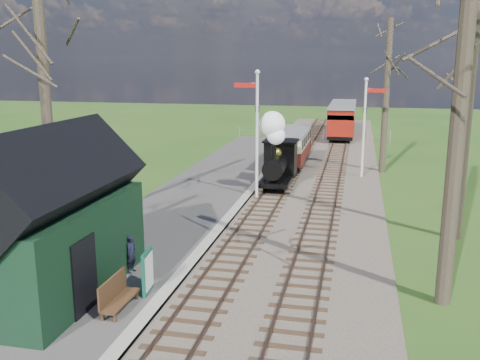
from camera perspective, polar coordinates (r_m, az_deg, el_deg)
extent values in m
ellipsoid|color=#385B23|center=(77.63, -9.98, -3.49)|extent=(57.60, 36.00, 16.20)
ellipsoid|color=#385B23|center=(78.03, 16.35, -6.26)|extent=(70.40, 44.00, 19.80)
ellipsoid|color=#385B23|center=(82.94, 3.69, -3.44)|extent=(64.00, 40.00, 18.00)
cube|color=brown|center=(31.58, 7.38, 0.52)|extent=(8.00, 60.00, 0.10)
cube|color=brown|center=(31.77, 4.15, 0.83)|extent=(0.07, 60.00, 0.12)
cube|color=brown|center=(31.64, 5.94, 0.75)|extent=(0.07, 60.00, 0.12)
cube|color=#38281C|center=(31.71, 5.04, 0.71)|extent=(1.60, 60.00, 0.09)
cube|color=brown|center=(31.51, 8.83, 0.61)|extent=(0.07, 60.00, 0.12)
cube|color=brown|center=(31.47, 10.65, 0.53)|extent=(0.07, 60.00, 0.12)
cube|color=#38281C|center=(31.49, 9.74, 0.49)|extent=(1.60, 60.00, 0.09)
cube|color=#474442|center=(24.84, -5.45, -2.67)|extent=(5.00, 44.00, 0.20)
cube|color=#B2AD9E|center=(24.25, -0.26, -2.98)|extent=(0.40, 44.00, 0.21)
cube|color=black|center=(16.06, -19.40, -6.82)|extent=(3.00, 6.00, 2.60)
cube|color=black|center=(15.56, -19.90, -0.38)|extent=(3.25, 6.30, 3.25)
cube|color=black|center=(14.62, -16.24, -9.80)|extent=(0.06, 1.20, 2.00)
cylinder|color=silver|center=(25.47, 1.82, 4.43)|extent=(0.14, 0.14, 6.00)
sphere|color=silver|center=(25.21, 1.87, 11.42)|extent=(0.24, 0.24, 0.24)
cube|color=#B7140F|center=(25.33, 0.62, 10.08)|extent=(1.10, 0.08, 0.22)
cube|color=black|center=(25.30, 1.85, 7.57)|extent=(0.18, 0.06, 0.30)
cylinder|color=silver|center=(31.02, 13.07, 5.14)|extent=(0.14, 0.14, 5.50)
sphere|color=silver|center=(30.79, 13.34, 10.40)|extent=(0.24, 0.24, 0.24)
cube|color=#B7140F|center=(30.83, 14.31, 9.23)|extent=(1.10, 0.08, 0.22)
cube|color=black|center=(30.90, 13.17, 7.25)|extent=(0.18, 0.06, 0.30)
cylinder|color=#382D23|center=(21.06, -20.08, 8.78)|extent=(0.41, 0.41, 11.00)
cylinder|color=#382D23|center=(15.00, 22.55, 9.20)|extent=(0.42, 0.42, 12.00)
cylinder|color=#382D23|center=(21.19, 23.09, 7.19)|extent=(0.40, 0.40, 10.00)
cylinder|color=#382D23|center=(32.88, 15.32, 8.50)|extent=(0.39, 0.39, 9.00)
cube|color=slate|center=(45.31, 7.77, 5.11)|extent=(12.60, 0.02, 0.01)
cube|color=slate|center=(45.35, 7.76, 4.73)|extent=(12.60, 0.02, 0.02)
cylinder|color=slate|center=(45.34, 7.76, 4.79)|extent=(0.08, 0.08, 1.00)
cube|color=black|center=(27.88, 4.03, 0.13)|extent=(1.53, 3.60, 0.22)
cylinder|color=black|center=(27.19, 3.88, 1.55)|extent=(0.99, 2.34, 0.99)
cube|color=black|center=(28.75, 4.37, 2.34)|extent=(1.62, 1.44, 1.80)
cylinder|color=black|center=(26.17, 3.61, 2.92)|extent=(0.25, 0.25, 0.72)
sphere|color=#B39834|center=(27.34, 3.99, 2.95)|extent=(0.47, 0.47, 0.47)
sphere|color=white|center=(26.03, 3.86, 4.76)|extent=(0.90, 0.90, 0.90)
sphere|color=white|center=(26.08, 3.47, 5.98)|extent=(1.26, 1.26, 1.26)
cylinder|color=black|center=(26.95, 2.63, -0.55)|extent=(0.09, 0.58, 0.58)
cylinder|color=black|center=(26.80, 4.74, -0.66)|extent=(0.09, 0.58, 0.58)
cube|color=black|center=(33.73, 5.54, 2.15)|extent=(1.71, 6.29, 0.27)
cube|color=#571813|center=(33.63, 5.56, 3.06)|extent=(1.80, 6.29, 0.81)
cube|color=beige|center=(33.51, 5.59, 4.42)|extent=(1.80, 6.29, 0.81)
cube|color=slate|center=(33.45, 5.60, 5.18)|extent=(1.89, 6.47, 0.11)
cube|color=black|center=(45.81, 10.70, 4.86)|extent=(2.00, 5.25, 0.32)
cube|color=maroon|center=(45.73, 10.74, 5.64)|extent=(2.10, 5.25, 0.95)
cube|color=beige|center=(45.63, 10.79, 6.82)|extent=(2.10, 5.25, 0.95)
cube|color=slate|center=(45.58, 10.81, 7.47)|extent=(2.21, 5.46, 0.13)
cube|color=black|center=(51.27, 10.92, 5.67)|extent=(2.00, 5.25, 0.32)
cube|color=maroon|center=(51.20, 10.95, 6.37)|extent=(2.10, 5.25, 0.95)
cube|color=beige|center=(51.10, 11.00, 7.42)|extent=(2.10, 5.25, 0.95)
cube|color=slate|center=(51.06, 11.02, 8.01)|extent=(2.21, 5.46, 0.13)
cube|color=#0F4A37|center=(15.54, -9.84, -9.60)|extent=(0.17, 0.85, 1.24)
cube|color=silver|center=(15.53, -9.66, -9.61)|extent=(0.10, 0.73, 1.01)
cube|color=#442B18|center=(14.81, -12.67, -12.42)|extent=(0.45, 1.57, 0.07)
cube|color=#442B18|center=(14.77, -13.45, -11.24)|extent=(0.06, 1.57, 0.67)
cube|color=#442B18|center=(14.26, -13.18, -14.12)|extent=(0.07, 0.07, 0.22)
cube|color=#442B18|center=(15.49, -12.15, -11.82)|extent=(0.07, 0.07, 0.22)
imported|color=black|center=(17.02, -11.52, -7.70)|extent=(0.36, 0.48, 1.21)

